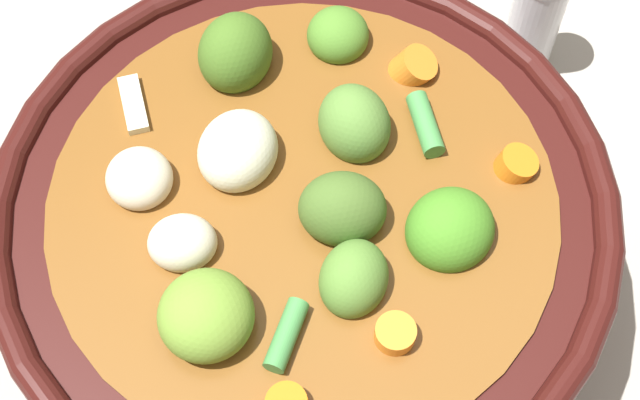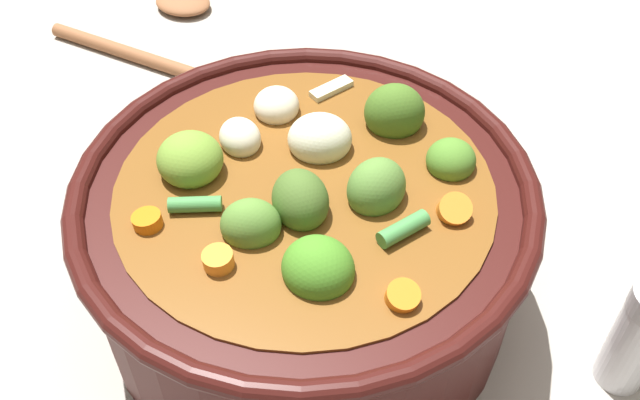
# 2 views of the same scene
# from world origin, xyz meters

# --- Properties ---
(ground_plane) EXTENTS (1.10, 1.10, 0.00)m
(ground_plane) POSITION_xyz_m (0.00, 0.00, 0.00)
(ground_plane) COLOR #9E998E
(cooking_pot) EXTENTS (0.31, 0.31, 0.15)m
(cooking_pot) POSITION_xyz_m (0.00, -0.00, 0.06)
(cooking_pot) COLOR #38110F
(cooking_pot) RESTS_ON ground_plane
(wooden_spoon) EXTENTS (0.18, 0.19, 0.02)m
(wooden_spoon) POSITION_xyz_m (0.40, 0.01, 0.01)
(wooden_spoon) COLOR #945C38
(wooden_spoon) RESTS_ON ground_plane
(salt_shaker) EXTENTS (0.03, 0.03, 0.09)m
(salt_shaker) POSITION_xyz_m (-0.15, -0.17, 0.05)
(salt_shaker) COLOR silver
(salt_shaker) RESTS_ON ground_plane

